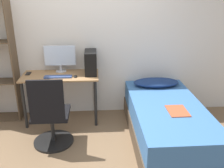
{
  "coord_description": "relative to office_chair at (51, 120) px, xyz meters",
  "views": [
    {
      "loc": [
        0.19,
        -2.48,
        1.96
      ],
      "look_at": [
        0.4,
        0.68,
        0.75
      ],
      "focal_mm": 40.0,
      "sensor_mm": 36.0,
      "label": 1
    }
  ],
  "objects": [
    {
      "name": "desk",
      "position": [
        0.06,
        0.7,
        0.26
      ],
      "size": [
        1.14,
        0.54,
        0.75
      ],
      "color": "#997047",
      "rests_on": "ground_plane"
    },
    {
      "name": "bed",
      "position": [
        1.53,
        0.03,
        -0.11
      ],
      "size": [
        0.94,
        1.9,
        0.54
      ],
      "color": "#4C3D2D",
      "rests_on": "ground_plane"
    },
    {
      "name": "office_chair",
      "position": [
        0.0,
        0.0,
        0.0
      ],
      "size": [
        0.53,
        0.53,
        0.98
      ],
      "color": "black",
      "rests_on": "ground_plane"
    },
    {
      "name": "phone",
      "position": [
        -0.43,
        0.79,
        0.38
      ],
      "size": [
        0.07,
        0.14,
        0.01
      ],
      "color": "black",
      "rests_on": "desk"
    },
    {
      "name": "keyboard",
      "position": [
        0.04,
        0.59,
        0.39
      ],
      "size": [
        0.4,
        0.11,
        0.02
      ],
      "color": "#33477A",
      "rests_on": "desk"
    },
    {
      "name": "pillow",
      "position": [
        1.53,
        0.71,
        0.22
      ],
      "size": [
        0.71,
        0.36,
        0.11
      ],
      "color": "navy",
      "rests_on": "bed"
    },
    {
      "name": "wall_back",
      "position": [
        0.41,
        1.0,
        0.88
      ],
      "size": [
        8.0,
        0.05,
        2.5
      ],
      "color": "silver",
      "rests_on": "ground_plane"
    },
    {
      "name": "ground_plane",
      "position": [
        0.41,
        -0.41,
        -0.37
      ],
      "size": [
        14.0,
        14.0,
        0.0
      ],
      "primitive_type": "plane",
      "color": "brown"
    },
    {
      "name": "mouse",
      "position": [
        0.29,
        0.59,
        0.39
      ],
      "size": [
        0.06,
        0.09,
        0.02
      ],
      "color": "black",
      "rests_on": "desk"
    },
    {
      "name": "monitor",
      "position": [
        0.05,
        0.87,
        0.61
      ],
      "size": [
        0.49,
        0.16,
        0.42
      ],
      "color": "#B7B7BC",
      "rests_on": "desk"
    },
    {
      "name": "pc_tower",
      "position": [
        0.52,
        0.76,
        0.55
      ],
      "size": [
        0.18,
        0.39,
        0.35
      ],
      "color": "black",
      "rests_on": "desk"
    },
    {
      "name": "magazine",
      "position": [
        1.6,
        -0.17,
        0.17
      ],
      "size": [
        0.24,
        0.32,
        0.01
      ],
      "color": "#B24C2D",
      "rests_on": "bed"
    }
  ]
}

